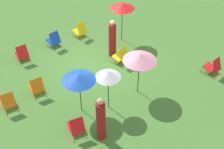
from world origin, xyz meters
name	(u,v)px	position (x,y,z in m)	size (l,w,h in m)	color
ground_plane	(97,68)	(0.00, 0.00, 0.00)	(40.00, 40.00, 0.00)	#477A33
deckchair_0	(121,56)	(-1.12, 0.28, 0.37)	(0.66, 0.86, 0.83)	olive
deckchair_2	(76,127)	(2.49, 2.65, 0.37)	(0.60, 0.83, 0.83)	olive
deckchair_4	(80,30)	(-0.68, -2.59, 0.37)	(0.63, 0.85, 0.83)	olive
deckchair_5	(54,40)	(0.77, -2.56, 0.37)	(0.58, 0.82, 0.83)	olive
deckchair_6	(213,67)	(-3.91, 3.10, 0.37)	(0.58, 0.82, 0.83)	olive
deckchair_8	(37,87)	(2.79, 0.01, 0.37)	(0.53, 0.79, 0.83)	olive
deckchair_9	(22,54)	(2.43, -2.39, 0.37)	(0.50, 0.77, 0.83)	olive
deckchair_10	(8,102)	(4.00, 0.16, 0.37)	(0.53, 0.79, 0.83)	olive
umbrella_0	(122,6)	(-2.24, -1.22, 1.85)	(1.15, 1.15, 1.97)	black
umbrella_1	(140,57)	(-0.59, 2.16, 1.73)	(1.28, 1.28, 1.88)	black
umbrella_2	(79,77)	(1.78, 1.76, 1.63)	(1.20, 1.20, 1.76)	black
umbrella_3	(108,74)	(0.85, 2.20, 1.65)	(0.92, 0.92, 1.81)	black
person_0	(112,40)	(-1.13, -0.42, 0.87)	(0.47, 0.47, 1.85)	maroon
person_2	(101,120)	(1.85, 3.24, 0.87)	(0.45, 0.45, 1.84)	maroon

